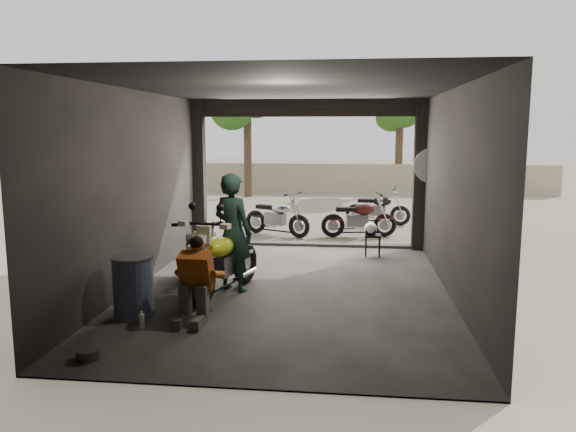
% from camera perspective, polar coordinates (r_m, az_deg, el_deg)
% --- Properties ---
extents(ground, '(80.00, 80.00, 0.00)m').
position_cam_1_polar(ground, '(9.11, 0.17, -7.62)').
color(ground, '#7A6D56').
rests_on(ground, ground).
extents(garage, '(7.00, 7.13, 3.20)m').
position_cam_1_polar(garage, '(9.37, 0.54, 0.85)').
color(garage, '#2D2B28').
rests_on(garage, ground).
extents(boundary_wall, '(18.00, 0.30, 1.20)m').
position_cam_1_polar(boundary_wall, '(22.79, 4.07, 3.83)').
color(boundary_wall, gray).
rests_on(boundary_wall, ground).
extents(tree_left, '(2.20, 2.20, 5.60)m').
position_cam_1_polar(tree_left, '(21.60, -4.18, 12.54)').
color(tree_left, '#382B1E').
rests_on(tree_left, ground).
extents(tree_right, '(2.20, 2.20, 5.00)m').
position_cam_1_polar(tree_right, '(22.78, 11.35, 11.13)').
color(tree_right, '#382B1E').
rests_on(tree_right, ground).
extents(main_bike, '(1.27, 2.03, 1.26)m').
position_cam_1_polar(main_bike, '(8.78, -6.47, -4.06)').
color(main_bike, white).
rests_on(main_bike, ground).
extents(left_bike, '(1.29, 1.89, 1.18)m').
position_cam_1_polar(left_bike, '(9.21, -9.35, -3.76)').
color(left_bike, black).
rests_on(left_bike, ground).
extents(outside_bike_a, '(1.72, 1.29, 1.08)m').
position_cam_1_polar(outside_bike_a, '(13.65, -1.15, 0.24)').
color(outside_bike_a, black).
rests_on(outside_bike_a, ground).
extents(outside_bike_b, '(1.66, 0.88, 1.07)m').
position_cam_1_polar(outside_bike_b, '(13.56, 7.23, 0.09)').
color(outside_bike_b, '#40120F').
rests_on(outside_bike_b, ground).
extents(outside_bike_c, '(1.59, 0.82, 1.03)m').
position_cam_1_polar(outside_bike_c, '(15.39, 9.11, 1.01)').
color(outside_bike_c, black).
rests_on(outside_bike_c, ground).
extents(rider, '(0.82, 0.72, 1.90)m').
position_cam_1_polar(rider, '(8.93, -5.62, -1.72)').
color(rider, '#162D27').
rests_on(rider, ground).
extents(mechanic, '(0.60, 0.80, 1.12)m').
position_cam_1_polar(mechanic, '(7.60, -9.56, -6.71)').
color(mechanic, '#BF5E19').
rests_on(mechanic, ground).
extents(stool, '(0.33, 0.33, 0.46)m').
position_cam_1_polar(stool, '(11.54, 8.61, -2.24)').
color(stool, black).
rests_on(stool, ground).
extents(helmet, '(0.35, 0.35, 0.25)m').
position_cam_1_polar(helmet, '(11.49, 8.38, -1.27)').
color(helmet, white).
rests_on(helmet, stool).
extents(oil_drum, '(0.69, 0.69, 0.85)m').
position_cam_1_polar(oil_drum, '(8.05, -15.44, -7.02)').
color(oil_drum, '#435070').
rests_on(oil_drum, ground).
extents(sign_post, '(0.73, 0.08, 2.19)m').
position_cam_1_polar(sign_post, '(12.08, 14.30, 3.25)').
color(sign_post, black).
rests_on(sign_post, ground).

